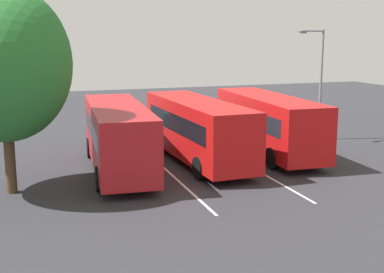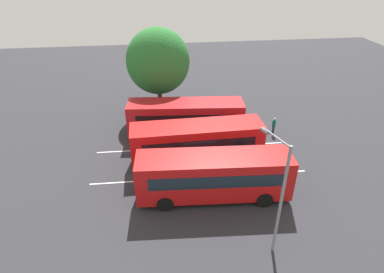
{
  "view_description": "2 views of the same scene",
  "coord_description": "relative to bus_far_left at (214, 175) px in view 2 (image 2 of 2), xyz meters",
  "views": [
    {
      "loc": [
        -24.79,
        9.29,
        6.49
      ],
      "look_at": [
        -0.81,
        0.7,
        1.54
      ],
      "focal_mm": 48.95,
      "sensor_mm": 36.0,
      "label": 1
    },
    {
      "loc": [
        -3.01,
        -20.75,
        14.46
      ],
      "look_at": [
        -0.16,
        1.49,
        1.43
      ],
      "focal_mm": 30.01,
      "sensor_mm": 36.0,
      "label": 2
    }
  ],
  "objects": [
    {
      "name": "lane_stripe_inner_left",
      "position": [
        -0.57,
        6.34,
        -1.77
      ],
      "size": [
        15.98,
        0.54,
        0.01
      ],
      "primitive_type": "cube",
      "rotation": [
        0.0,
        0.0,
        -0.03
      ],
      "color": "silver",
      "rests_on": "ground"
    },
    {
      "name": "lane_stripe_outer_left",
      "position": [
        -0.57,
        2.15,
        -1.77
      ],
      "size": [
        15.98,
        0.54,
        0.01
      ],
      "primitive_type": "cube",
      "rotation": [
        0.0,
        0.0,
        -0.03
      ],
      "color": "silver",
      "rests_on": "ground"
    },
    {
      "name": "bus_center_right",
      "position": [
        -0.9,
        8.57,
        0.0
      ],
      "size": [
        10.23,
        3.42,
        3.19
      ],
      "rotation": [
        0.0,
        0.0,
        -0.09
      ],
      "color": "#AD191E",
      "rests_on": "ground"
    },
    {
      "name": "pedestrian",
      "position": [
        6.95,
        7.75,
        -0.84
      ],
      "size": [
        0.34,
        0.34,
        1.6
      ],
      "rotation": [
        0.0,
        0.0,
        3.08
      ],
      "color": "#232833",
      "rests_on": "ground"
    },
    {
      "name": "ground_plane",
      "position": [
        -0.57,
        4.24,
        -1.77
      ],
      "size": [
        75.14,
        75.14,
        0.0
      ],
      "primitive_type": "plane",
      "color": "#2B2B30"
    },
    {
      "name": "depot_tree",
      "position": [
        -2.98,
        13.54,
        3.59
      ],
      "size": [
        6.03,
        5.42,
        8.53
      ],
      "color": "#4C3823",
      "rests_on": "ground"
    },
    {
      "name": "bus_far_left",
      "position": [
        0.0,
        0.0,
        0.0
      ],
      "size": [
        10.19,
        3.15,
        3.19
      ],
      "rotation": [
        0.0,
        0.0,
        -0.07
      ],
      "color": "red",
      "rests_on": "ground"
    },
    {
      "name": "street_lamp",
      "position": [
        2.36,
        -4.67,
        2.19
      ],
      "size": [
        0.86,
        2.19,
        6.83
      ],
      "rotation": [
        0.0,
        0.0,
        1.89
      ],
      "color": "gray",
      "rests_on": "ground"
    },
    {
      "name": "bus_center_left",
      "position": [
        -0.48,
        4.34,
        0.0
      ],
      "size": [
        10.1,
        2.8,
        3.19
      ],
      "rotation": [
        0.0,
        0.0,
        0.02
      ],
      "color": "red",
      "rests_on": "ground"
    }
  ]
}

